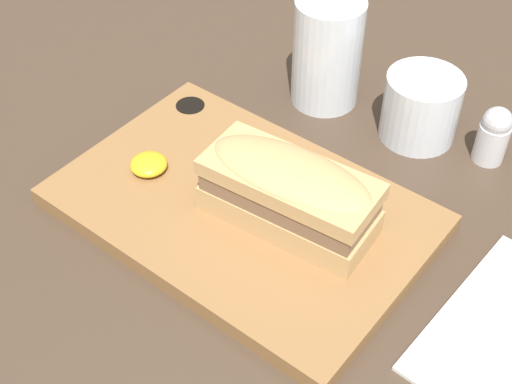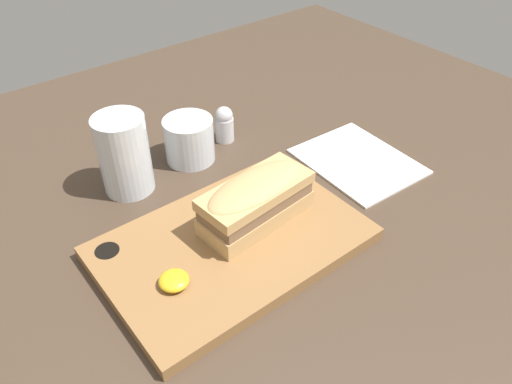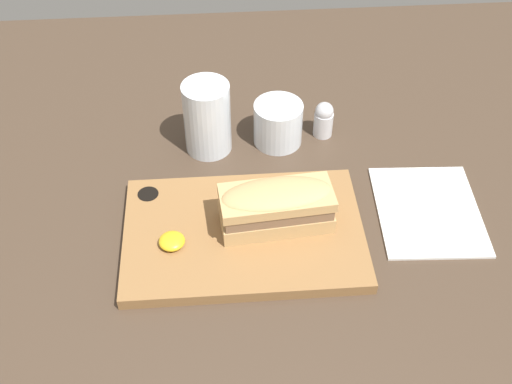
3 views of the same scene
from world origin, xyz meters
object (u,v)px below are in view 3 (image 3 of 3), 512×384
at_px(water_glass, 207,122).
at_px(wine_glass, 278,125).
at_px(serving_board, 243,233).
at_px(napkin, 428,211).
at_px(sandwich, 277,207).
at_px(salt_shaker, 324,119).

height_order(water_glass, wine_glass, water_glass).
relative_size(water_glass, wine_glass, 1.52).
bearing_deg(water_glass, serving_board, -77.60).
bearing_deg(serving_board, napkin, 6.34).
relative_size(serving_board, sandwich, 2.09).
bearing_deg(serving_board, salt_shaker, 56.35).
height_order(sandwich, wine_glass, sandwich).
bearing_deg(wine_glass, napkin, -40.72).
distance_m(water_glass, wine_glass, 0.12).
bearing_deg(salt_shaker, water_glass, -174.34).
xyz_separation_m(serving_board, napkin, (0.28, 0.03, -0.01)).
bearing_deg(napkin, sandwich, -173.52).
xyz_separation_m(water_glass, napkin, (0.32, -0.17, -0.05)).
xyz_separation_m(water_glass, salt_shaker, (0.19, 0.02, -0.02)).
bearing_deg(wine_glass, serving_board, -108.46).
bearing_deg(water_glass, wine_glass, 3.86).
relative_size(water_glass, salt_shaker, 1.91).
bearing_deg(serving_board, water_glass, 102.40).
distance_m(wine_glass, napkin, 0.28).
bearing_deg(serving_board, wine_glass, 71.54).
bearing_deg(wine_glass, water_glass, -176.14).
bearing_deg(serving_board, sandwich, 5.63).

